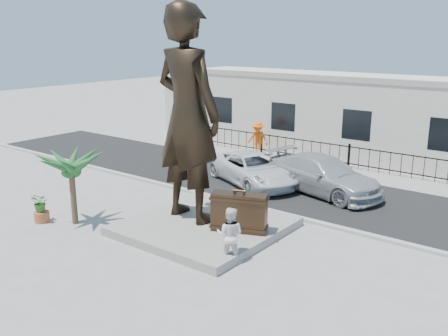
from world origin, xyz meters
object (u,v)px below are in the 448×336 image
object	(u,v)px
suitcase	(239,212)
tourist	(230,235)
car_white	(253,169)
statue	(188,115)

from	to	relation	value
suitcase	tourist	world-z (taller)	tourist
tourist	car_white	bearing A→B (deg)	-84.07
suitcase	car_white	bearing A→B (deg)	97.33
statue	suitcase	size ratio (longest dim) A/B	4.06
statue	suitcase	distance (m)	3.85
suitcase	tourist	bearing A→B (deg)	-85.95
statue	suitcase	world-z (taller)	statue
tourist	car_white	world-z (taller)	tourist
tourist	car_white	xyz separation A→B (m)	(-4.12, 7.32, -0.15)
statue	tourist	distance (m)	4.70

